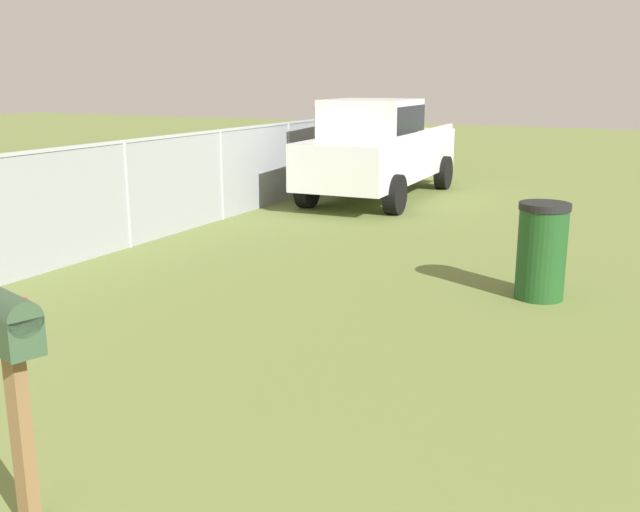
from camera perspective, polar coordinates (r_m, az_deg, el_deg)
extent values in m
cube|color=brown|center=(4.55, -22.37, -13.12)|extent=(0.09, 0.09, 1.07)
cube|color=#334C33|center=(4.31, -23.15, -5.41)|extent=(0.32, 0.47, 0.22)
cylinder|color=#334C33|center=(4.27, -23.29, -4.01)|extent=(0.32, 0.47, 0.20)
cube|color=red|center=(4.35, -22.14, -4.19)|extent=(0.02, 0.04, 0.18)
cube|color=silver|center=(15.63, 4.81, 7.80)|extent=(5.43, 2.05, 0.90)
cube|color=silver|center=(14.96, 4.04, 10.73)|extent=(1.89, 1.75, 0.76)
cube|color=black|center=(14.96, 4.04, 10.73)|extent=(1.84, 1.79, 0.53)
cube|color=silver|center=(16.46, 9.03, 9.76)|extent=(2.79, 0.20, 0.12)
cube|color=silver|center=(16.98, 3.49, 10.02)|extent=(2.79, 0.20, 0.12)
cylinder|color=black|center=(13.75, 5.90, 4.84)|extent=(0.77, 0.29, 0.76)
cylinder|color=black|center=(14.41, -1.02, 5.32)|extent=(0.77, 0.29, 0.76)
cylinder|color=black|center=(17.11, 9.67, 6.49)|extent=(0.77, 0.29, 0.76)
cylinder|color=black|center=(17.65, 3.90, 6.87)|extent=(0.77, 0.29, 0.76)
cylinder|color=#1E4C1E|center=(8.78, 17.01, 0.12)|extent=(0.56, 0.56, 1.05)
cylinder|color=black|center=(8.67, 17.27, 3.75)|extent=(0.59, 0.59, 0.08)
cylinder|color=#9EA3A8|center=(11.29, -14.94, 4.70)|extent=(0.07, 0.07, 1.63)
cylinder|color=#9EA3A8|center=(13.24, -7.78, 6.33)|extent=(0.07, 0.07, 1.63)
cylinder|color=#9EA3A8|center=(15.35, -2.50, 7.47)|extent=(0.07, 0.07, 1.63)
cylinder|color=#9EA3A8|center=(17.56, 1.50, 8.28)|extent=(0.07, 0.07, 1.63)
cube|color=#9EA3A8|center=(11.20, -15.19, 8.66)|extent=(14.99, 0.04, 0.04)
cube|color=gray|center=(11.29, -14.94, 4.70)|extent=(14.99, 0.01, 1.63)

